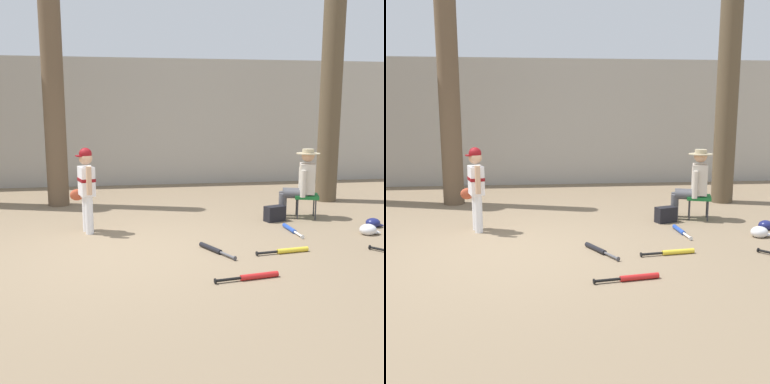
% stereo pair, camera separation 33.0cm
% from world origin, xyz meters
% --- Properties ---
extents(ground_plane, '(60.00, 60.00, 0.00)m').
position_xyz_m(ground_plane, '(0.00, 0.00, 0.00)').
color(ground_plane, '#7F6B51').
extents(concrete_back_wall, '(18.00, 0.36, 3.08)m').
position_xyz_m(concrete_back_wall, '(0.00, 5.68, 1.54)').
color(concrete_back_wall, '#ADA89E').
rests_on(concrete_back_wall, ground).
extents(tree_near_player, '(0.65, 0.65, 5.31)m').
position_xyz_m(tree_near_player, '(-1.28, 3.28, 2.32)').
color(tree_near_player, brown).
rests_on(tree_near_player, ground).
extents(tree_behind_spectator, '(0.67, 0.67, 4.53)m').
position_xyz_m(tree_behind_spectator, '(4.13, 2.90, 1.93)').
color(tree_behind_spectator, brown).
rests_on(tree_behind_spectator, ground).
extents(young_ballplayer, '(0.43, 0.56, 1.31)m').
position_xyz_m(young_ballplayer, '(-0.59, 1.10, 0.74)').
color(young_ballplayer, white).
rests_on(young_ballplayer, ground).
extents(folding_stool, '(0.50, 0.50, 0.41)m').
position_xyz_m(folding_stool, '(3.12, 1.51, 0.36)').
color(folding_stool, '#196B2D').
rests_on(folding_stool, ground).
extents(seated_spectator, '(0.68, 0.53, 1.20)m').
position_xyz_m(seated_spectator, '(3.02, 1.54, 0.64)').
color(seated_spectator, '#47474C').
rests_on(seated_spectator, ground).
extents(handbag_beside_stool, '(0.38, 0.28, 0.26)m').
position_xyz_m(handbag_beside_stool, '(2.49, 1.33, 0.13)').
color(handbag_beside_stool, black).
rests_on(handbag_beside_stool, ground).
extents(bat_red_barrel, '(0.76, 0.17, 0.07)m').
position_xyz_m(bat_red_barrel, '(1.37, -1.24, 0.03)').
color(bat_red_barrel, red).
rests_on(bat_red_barrel, ground).
extents(bat_blue_youth, '(0.08, 0.72, 0.07)m').
position_xyz_m(bat_blue_youth, '(2.52, 0.65, 0.03)').
color(bat_blue_youth, '#2347AD').
rests_on(bat_blue_youth, ground).
extents(bat_black_composite, '(0.37, 0.70, 0.07)m').
position_xyz_m(bat_black_composite, '(1.12, -0.17, 0.03)').
color(bat_black_composite, black).
rests_on(bat_black_composite, ground).
extents(bat_yellow_trainer, '(0.74, 0.16, 0.07)m').
position_xyz_m(bat_yellow_trainer, '(2.09, -0.38, 0.03)').
color(bat_yellow_trainer, yellow).
rests_on(bat_yellow_trainer, ground).
extents(batting_helmet_white, '(0.30, 0.23, 0.17)m').
position_xyz_m(batting_helmet_white, '(3.61, 0.30, 0.07)').
color(batting_helmet_white, silver).
rests_on(batting_helmet_white, ground).
extents(batting_helmet_navy, '(0.27, 0.21, 0.16)m').
position_xyz_m(batting_helmet_navy, '(3.93, 0.70, 0.07)').
color(batting_helmet_navy, navy).
rests_on(batting_helmet_navy, ground).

